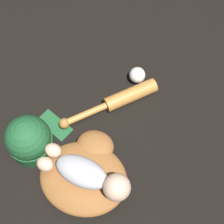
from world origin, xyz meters
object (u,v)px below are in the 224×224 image
baby_figure (89,175)px  baseball_cap (29,139)px  baseball_bat (120,100)px  baseball (137,75)px  baseball_glove (86,172)px

baby_figure → baseball_cap: 0.28m
baby_figure → baseball_bat: baby_figure is taller
baseball_bat → baseball_cap: bearing=-142.4°
baby_figure → baseball: size_ratio=4.91×
baseball_glove → baby_figure: bearing=-53.3°
baseball → baseball_cap: baseball_cap is taller
baseball_glove → baseball_bat: size_ratio=0.96×
baseball → baseball_cap: 0.53m
baby_figure → baseball: bearing=75.9°
baseball_bat → baseball_glove: bearing=-104.6°
baseball_glove → baseball_bat: (0.09, 0.33, -0.01)m
baseball_bat → baseball: size_ratio=5.41×
baseball_glove → baseball: bearing=72.5°
baseball → baseball_cap: (-0.38, -0.37, 0.04)m
baseball_cap → baseball: bearing=44.8°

